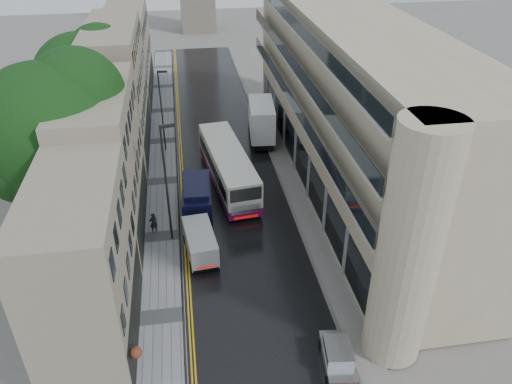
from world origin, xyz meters
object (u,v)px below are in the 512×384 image
object	(u,v)px
tree_far	(86,98)
cream_bus	(222,189)
silver_hatchback	(329,376)
lamp_post_far	(162,112)
tree_near	(53,157)
lamp_post_near	(166,186)
navy_van	(184,210)
pedestrian	(153,223)
white_lorry	(251,128)
white_van	(191,258)

from	to	relation	value
tree_far	cream_bus	bearing A→B (deg)	-42.61
cream_bus	silver_hatchback	world-z (taller)	cream_bus
tree_far	lamp_post_far	xyz separation A→B (m)	(6.62, 0.58, -2.09)
silver_hatchback	tree_near	bearing A→B (deg)	141.64
lamp_post_near	navy_van	bearing A→B (deg)	48.63
tree_far	lamp_post_near	bearing A→B (deg)	-63.63
navy_van	lamp_post_far	distance (m)	13.52
pedestrian	lamp_post_near	distance (m)	4.11
silver_hatchback	pedestrian	bearing A→B (deg)	128.13
white_lorry	silver_hatchback	size ratio (longest dim) A/B	2.20
navy_van	lamp_post_near	world-z (taller)	lamp_post_near
silver_hatchback	tree_far	bearing A→B (deg)	124.60
lamp_post_far	white_lorry	bearing A→B (deg)	3.25
white_lorry	lamp_post_far	xyz separation A→B (m)	(-8.59, 0.27, 2.05)
tree_near	tree_far	xyz separation A→B (m)	(0.30, 13.00, -0.72)
white_lorry	white_van	size ratio (longest dim) A/B	1.77
cream_bus	pedestrian	bearing A→B (deg)	-159.85
tree_near	silver_hatchback	world-z (taller)	tree_near
white_van	tree_near	bearing A→B (deg)	144.20
white_van	tree_far	bearing A→B (deg)	108.79
tree_far	silver_hatchback	xyz separation A→B (m)	(15.06, -28.35, -5.54)
white_lorry	pedestrian	size ratio (longest dim) A/B	4.76
white_van	lamp_post_far	xyz separation A→B (m)	(-1.76, 18.49, 3.11)
white_van	lamp_post_near	distance (m)	5.35
cream_bus	pedestrian	world-z (taller)	cream_bus
tree_far	white_lorry	bearing A→B (deg)	1.15
tree_near	white_lorry	xyz separation A→B (m)	(15.51, 13.30, -4.86)
pedestrian	silver_hatchback	bearing A→B (deg)	98.57
pedestrian	lamp_post_near	size ratio (longest dim) A/B	0.18
tree_far	navy_van	distance (m)	15.70
tree_far	white_van	size ratio (longest dim) A/B	2.80
cream_bus	white_lorry	xyz separation A→B (m)	(3.97, 10.65, 0.40)
pedestrian	lamp_post_near	xyz separation A→B (m)	(1.32, -1.09, 3.73)
cream_bus	lamp_post_far	distance (m)	12.11
tree_near	navy_van	xyz separation A→B (m)	(8.37, 0.42, -5.51)
cream_bus	lamp_post_far	size ratio (longest dim) A/B	1.52
tree_near	lamp_post_near	bearing A→B (deg)	-9.59
tree_near	lamp_post_near	size ratio (longest dim) A/B	1.52
tree_far	lamp_post_far	distance (m)	6.96
tree_far	pedestrian	xyz separation A→B (m)	(5.74, -13.15, -5.28)
lamp_post_far	pedestrian	bearing A→B (deg)	-88.56
tree_near	lamp_post_near	world-z (taller)	tree_near
tree_near	tree_far	distance (m)	13.02
cream_bus	white_lorry	bearing A→B (deg)	62.63
tree_near	lamp_post_far	xyz separation A→B (m)	(6.92, 13.58, -2.80)
silver_hatchback	lamp_post_far	world-z (taller)	lamp_post_far
white_lorry	navy_van	world-z (taller)	white_lorry
white_lorry	pedestrian	distance (m)	16.49
white_van	lamp_post_near	bearing A→B (deg)	103.41
navy_van	tree_far	bearing A→B (deg)	125.08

